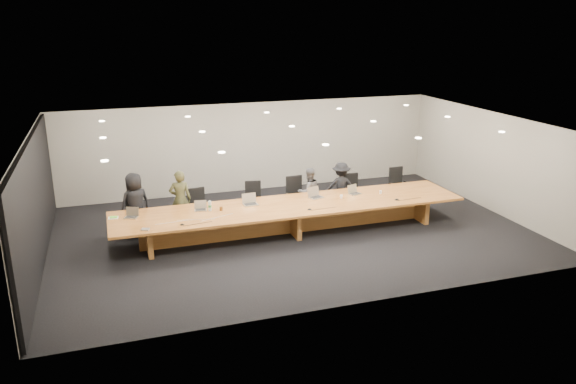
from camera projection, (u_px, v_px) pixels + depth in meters
The scene contains 29 objects.
ground at pixel (292, 232), 14.50m from camera, with size 12.00×12.00×0.00m, color black.
back_wall at pixel (251, 147), 17.71m from camera, with size 12.00×0.02×2.80m, color beige.
left_wall_panel at pixel (36, 205), 12.31m from camera, with size 0.08×7.84×2.74m, color black.
conference_table at pixel (292, 213), 14.34m from camera, with size 9.00×1.80×0.75m.
chair_far_left at pixel (136, 215), 14.27m from camera, with size 0.51×0.51×1.00m, color black, non-canonical shape.
chair_left at pixel (199, 208), 14.79m from camera, with size 0.52×0.52×1.03m, color black, non-canonical shape.
chair_mid_left at pixel (254, 200), 15.35m from camera, with size 0.53×0.53×1.04m, color black, non-canonical shape.
chair_mid_right at pixel (297, 196), 15.57m from camera, with size 0.57×0.57×1.12m, color black, non-canonical shape.
chair_right at pixel (353, 191), 16.18m from camera, with size 0.52×0.52×1.03m, color black, non-canonical shape.
chair_far_right at pixel (399, 185), 16.71m from camera, with size 0.54×0.54×1.07m, color black, non-canonical shape.
person_a at pixel (135, 204), 14.21m from camera, with size 0.78×0.51×1.60m, color black.
person_b at pixel (180, 200), 14.59m from camera, with size 0.57×0.37×1.56m, color #38381E.
person_c at pixel (309, 192), 15.59m from camera, with size 0.66×0.51×1.36m, color #545457.
person_d at pixel (341, 186), 15.98m from camera, with size 0.91×0.52×1.40m, color black.
laptop_a at pixel (131, 213), 13.31m from camera, with size 0.31×0.22×0.24m, color tan, non-canonical shape.
laptop_b at pixel (200, 206), 13.82m from camera, with size 0.30×0.22×0.23m, color tan, non-canonical shape.
laptop_c at pixel (250, 199), 14.22m from camera, with size 0.36×0.26×0.29m, color #B5A88A, non-canonical shape.
laptop_d at pixel (316, 193), 14.78m from camera, with size 0.37×0.27×0.29m, color tan, non-canonical shape.
laptop_e at pixel (355, 190), 15.10m from camera, with size 0.32×0.23×0.25m, color #B3A989, non-canonical shape.
water_bottle at pixel (210, 206), 13.78m from camera, with size 0.08×0.08×0.25m, color silver.
amber_mug at pixel (221, 209), 13.84m from camera, with size 0.08×0.08×0.09m, color brown.
paper_cup_near at pixel (341, 197), 14.76m from camera, with size 0.08×0.08×0.09m, color white.
paper_cup_far at pixel (381, 192), 15.18m from camera, with size 0.07×0.07×0.08m, color white.
notepad at pixel (113, 218), 13.32m from camera, with size 0.23×0.19×0.01m, color white.
lime_gadget at pixel (114, 217), 13.31m from camera, with size 0.17×0.10×0.03m, color #6BD539.
av_box at pixel (145, 229), 12.57m from camera, with size 0.18×0.13×0.03m, color silver.
mic_left at pixel (182, 224), 12.88m from camera, with size 0.11×0.11×0.03m, color black.
mic_center at pixel (310, 209), 13.90m from camera, with size 0.11×0.11×0.03m, color black.
mic_right at pixel (397, 199), 14.65m from camera, with size 0.13×0.13×0.03m, color black.
Camera 1 is at (-4.33, -12.83, 5.29)m, focal length 35.00 mm.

